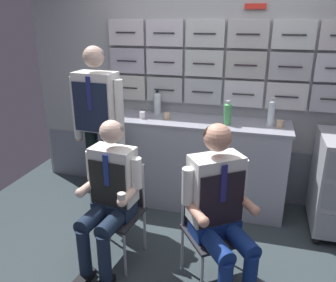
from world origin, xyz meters
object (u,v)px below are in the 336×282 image
object	(u,v)px
crew_member_right	(220,204)
water_bottle_clear	(157,103)
folding_chair_left	(120,200)
crew_member_left	(109,192)
paper_cup_tan	(280,124)
crew_member_standing	(98,121)
folding_chair_right	(209,217)

from	to	relation	value
crew_member_right	water_bottle_clear	size ratio (longest dim) A/B	5.12
folding_chair_left	crew_member_left	world-z (taller)	crew_member_left
crew_member_right	paper_cup_tan	distance (m)	1.25
crew_member_left	water_bottle_clear	bearing A→B (deg)	89.92
folding_chair_left	paper_cup_tan	world-z (taller)	paper_cup_tan
folding_chair_left	water_bottle_clear	distance (m)	1.27
crew_member_left	crew_member_right	distance (m)	0.87
crew_member_standing	water_bottle_clear	size ratio (longest dim) A/B	6.87
crew_member_right	water_bottle_clear	distance (m)	1.62
folding_chair_left	folding_chair_right	world-z (taller)	same
crew_member_standing	paper_cup_tan	size ratio (longest dim) A/B	24.52
crew_member_right	paper_cup_tan	world-z (taller)	crew_member_right
folding_chair_left	folding_chair_right	bearing A→B (deg)	-4.42
folding_chair_left	folding_chair_right	xyz separation A→B (m)	(0.76, -0.06, 0.00)
water_bottle_clear	paper_cup_tan	xyz separation A→B (m)	(1.27, -0.18, -0.08)
crew_member_right	paper_cup_tan	bearing A→B (deg)	70.21
crew_member_standing	paper_cup_tan	world-z (taller)	crew_member_standing
paper_cup_tan	crew_member_right	bearing A→B (deg)	-109.79
crew_member_standing	water_bottle_clear	world-z (taller)	crew_member_standing
crew_member_left	crew_member_standing	xyz separation A→B (m)	(-0.38, 0.64, 0.36)
folding_chair_left	crew_member_standing	bearing A→B (deg)	129.70
folding_chair_right	paper_cup_tan	world-z (taller)	paper_cup_tan
folding_chair_left	crew_member_right	bearing A→B (deg)	-12.36
folding_chair_left	water_bottle_clear	bearing A→B (deg)	90.80
crew_member_right	crew_member_standing	xyz separation A→B (m)	(-1.25, 0.67, 0.32)
paper_cup_tan	folding_chair_left	bearing A→B (deg)	-142.81
folding_chair_right	crew_member_left	bearing A→B (deg)	-172.51
crew_member_standing	crew_member_left	bearing A→B (deg)	-59.22
folding_chair_right	crew_member_standing	distance (m)	1.38
crew_member_right	crew_member_standing	world-z (taller)	crew_member_standing
folding_chair_right	crew_member_right	xyz separation A→B (m)	(0.09, -0.13, 0.20)
crew_member_right	crew_member_standing	size ratio (longest dim) A/B	0.75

